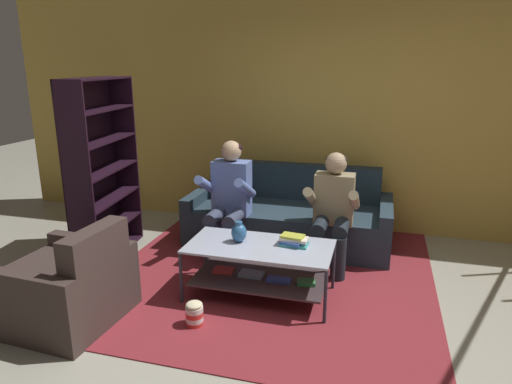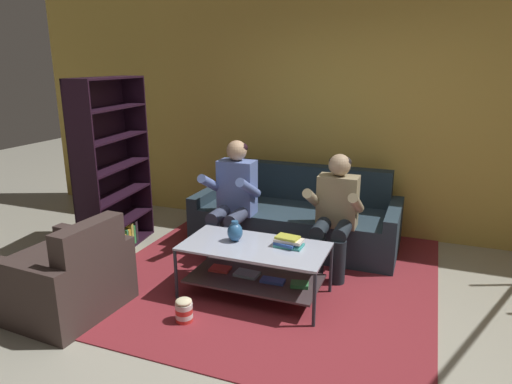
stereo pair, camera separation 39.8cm
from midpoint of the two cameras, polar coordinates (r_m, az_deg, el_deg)
ground at (r=3.59m, az=5.80°, el=-17.32°), size 16.80×16.80×0.00m
back_partition at (r=5.45m, az=13.29°, el=10.07°), size 8.40×0.12×2.90m
couch at (r=5.13m, az=7.33°, el=-3.43°), size 2.21×0.94×0.83m
person_seated_left at (r=4.67m, az=-0.47°, el=-0.41°), size 0.50×0.58×1.20m
person_seated_right at (r=4.42m, az=12.42°, el=-2.20°), size 0.50×0.58×1.13m
coffee_table at (r=3.94m, az=2.77°, el=-8.92°), size 1.23×0.62×0.47m
area_rug at (r=4.53m, az=4.81°, el=-9.76°), size 3.00×3.27×0.01m
vase at (r=3.93m, az=0.25°, el=-5.03°), size 0.13×0.13×0.18m
book_stack at (r=3.87m, az=7.01°, el=-6.24°), size 0.24×0.20×0.09m
bookshelf at (r=4.96m, az=-15.62°, el=1.11°), size 0.41×1.07×1.82m
armchair at (r=3.97m, az=-20.13°, el=-10.23°), size 0.87×0.89×0.80m
popcorn_tub at (r=3.68m, az=-5.86°, el=-14.57°), size 0.14×0.14×0.20m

